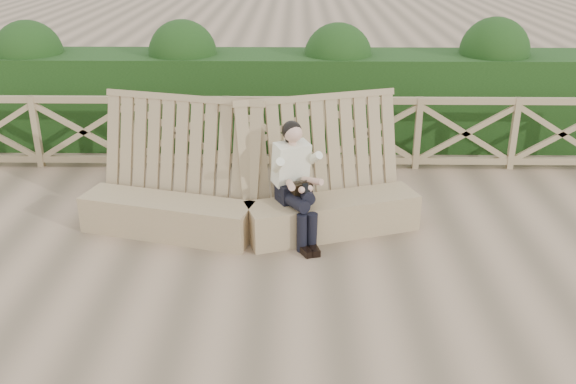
{
  "coord_description": "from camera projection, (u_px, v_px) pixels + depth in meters",
  "views": [
    {
      "loc": [
        0.34,
        -5.66,
        3.46
      ],
      "look_at": [
        0.26,
        0.4,
        0.9
      ],
      "focal_mm": 40.0,
      "sensor_mm": 36.0,
      "label": 1
    }
  ],
  "objects": [
    {
      "name": "bench",
      "position": [
        250.0,
        200.0,
        7.66
      ],
      "size": [
        4.09,
        1.37,
        1.58
      ],
      "rotation": [
        0.0,
        0.0,
        0.05
      ],
      "color": "#8F7A52",
      "rests_on": "ground"
    },
    {
      "name": "guardrail",
      "position": [
        274.0,
        133.0,
        9.58
      ],
      "size": [
        10.1,
        0.09,
        1.1
      ],
      "color": "#8D7552",
      "rests_on": "ground"
    },
    {
      "name": "hedge",
      "position": [
        276.0,
        99.0,
        10.61
      ],
      "size": [
        12.0,
        1.2,
        1.5
      ],
      "primitive_type": "cube",
      "color": "black",
      "rests_on": "ground"
    },
    {
      "name": "woman",
      "position": [
        295.0,
        178.0,
        7.35
      ],
      "size": [
        0.6,
        0.89,
        1.4
      ],
      "rotation": [
        0.0,
        0.0,
        0.47
      ],
      "color": "black",
      "rests_on": "ground"
    },
    {
      "name": "ground",
      "position": [
        262.0,
        288.0,
        6.57
      ],
      "size": [
        60.0,
        60.0,
        0.0
      ],
      "primitive_type": "plane",
      "color": "brown",
      "rests_on": "ground"
    }
  ]
}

